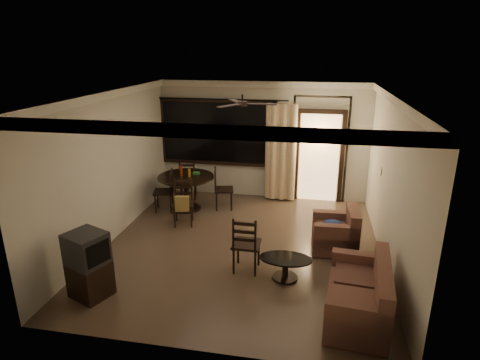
% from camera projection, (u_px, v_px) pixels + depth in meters
% --- Properties ---
extents(ground, '(5.50, 5.50, 0.00)m').
position_uv_depth(ground, '(242.00, 247.00, 7.47)').
color(ground, '#7F6651').
rests_on(ground, ground).
extents(room_shell, '(5.50, 6.70, 5.50)m').
position_uv_depth(room_shell, '(285.00, 132.00, 8.44)').
color(room_shell, beige).
rests_on(room_shell, ground).
extents(dining_table, '(1.26, 1.26, 1.01)m').
position_uv_depth(dining_table, '(186.00, 183.00, 9.05)').
color(dining_table, black).
rests_on(dining_table, ground).
extents(dining_chair_west, '(0.51, 0.51, 0.95)m').
position_uv_depth(dining_chair_west, '(165.00, 199.00, 9.05)').
color(dining_chair_west, black).
rests_on(dining_chair_west, ground).
extents(dining_chair_east, '(0.51, 0.51, 0.95)m').
position_uv_depth(dining_chair_east, '(223.00, 196.00, 9.19)').
color(dining_chair_east, black).
rests_on(dining_chair_east, ground).
extents(dining_chair_south, '(0.51, 0.55, 0.95)m').
position_uv_depth(dining_chair_south, '(184.00, 211.00, 8.33)').
color(dining_chair_south, black).
rests_on(dining_chair_south, ground).
extents(dining_chair_north, '(0.51, 0.51, 0.95)m').
position_uv_depth(dining_chair_north, '(188.00, 187.00, 9.82)').
color(dining_chair_north, black).
rests_on(dining_chair_north, ground).
extents(tv_cabinet, '(0.67, 0.64, 1.01)m').
position_uv_depth(tv_cabinet, '(89.00, 265.00, 5.87)').
color(tv_cabinet, black).
rests_on(tv_cabinet, ground).
extents(sofa, '(0.93, 1.56, 0.80)m').
position_uv_depth(sofa, '(362.00, 297.00, 5.45)').
color(sofa, '#462320').
rests_on(sofa, ground).
extents(armchair, '(0.82, 0.82, 0.79)m').
position_uv_depth(armchair, '(338.00, 233.00, 7.27)').
color(armchair, '#462320').
rests_on(armchair, ground).
extents(coffee_table, '(0.83, 0.50, 0.37)m').
position_uv_depth(coffee_table, '(286.00, 265.00, 6.39)').
color(coffee_table, black).
rests_on(coffee_table, ground).
extents(side_chair, '(0.45, 0.45, 0.99)m').
position_uv_depth(side_chair, '(246.00, 254.00, 6.62)').
color(side_chair, black).
rests_on(side_chair, ground).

